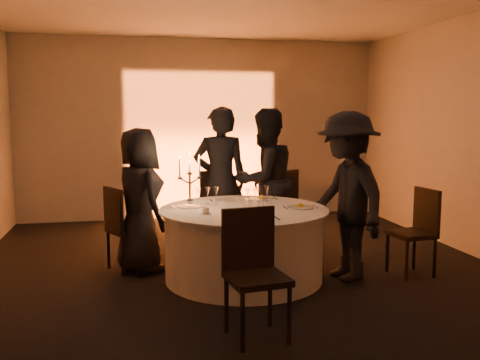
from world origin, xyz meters
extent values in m
plane|color=black|center=(0.00, 0.00, 0.00)|extent=(7.00, 7.00, 0.00)
plane|color=beige|center=(0.00, 3.50, 1.50)|extent=(7.00, 0.00, 7.00)
plane|color=beige|center=(0.00, -3.50, 1.50)|extent=(7.00, 0.00, 7.00)
cube|color=black|center=(0.00, 3.20, 0.05)|extent=(0.25, 0.12, 0.10)
cylinder|color=black|center=(0.00, 0.00, 0.01)|extent=(0.60, 0.60, 0.03)
cylinder|color=black|center=(0.00, 0.00, 0.38)|extent=(0.20, 0.20, 0.75)
cylinder|color=white|center=(0.00, 0.00, 0.38)|extent=(1.68, 1.68, 0.75)
cylinder|color=white|center=(0.00, 0.00, 0.76)|extent=(1.80, 1.80, 0.02)
cube|color=black|center=(-1.20, 0.62, 0.46)|extent=(0.56, 0.56, 0.05)
cube|color=black|center=(-1.37, 0.53, 0.72)|extent=(0.23, 0.39, 0.48)
cylinder|color=black|center=(-0.96, 0.54, 0.22)|extent=(0.04, 0.04, 0.45)
cylinder|color=black|center=(-1.12, 0.86, 0.22)|extent=(0.04, 0.04, 0.45)
cylinder|color=black|center=(-1.28, 0.38, 0.22)|extent=(0.04, 0.04, 0.45)
cylinder|color=black|center=(-1.44, 0.69, 0.22)|extent=(0.04, 0.04, 0.45)
cube|color=black|center=(-0.04, 1.85, 0.48)|extent=(0.44, 0.44, 0.05)
cube|color=black|center=(-0.04, 1.65, 0.75)|extent=(0.44, 0.05, 0.50)
cylinder|color=black|center=(0.16, 2.03, 0.23)|extent=(0.04, 0.04, 0.47)
cylinder|color=black|center=(-0.22, 2.04, 0.23)|extent=(0.04, 0.04, 0.47)
cylinder|color=black|center=(0.15, 1.66, 0.23)|extent=(0.04, 0.04, 0.47)
cylinder|color=black|center=(-0.23, 1.66, 0.23)|extent=(0.04, 0.04, 0.47)
cube|color=black|center=(0.81, 1.63, 0.48)|extent=(0.59, 0.59, 0.05)
cube|color=black|center=(0.90, 1.46, 0.75)|extent=(0.41, 0.23, 0.50)
cylinder|color=black|center=(0.89, 1.89, 0.23)|extent=(0.04, 0.04, 0.47)
cylinder|color=black|center=(0.56, 1.72, 0.23)|extent=(0.04, 0.04, 0.47)
cylinder|color=black|center=(1.06, 1.55, 0.23)|extent=(0.04, 0.04, 0.47)
cylinder|color=black|center=(0.73, 1.38, 0.23)|extent=(0.04, 0.04, 0.47)
cube|color=black|center=(1.83, -0.23, 0.46)|extent=(0.47, 0.47, 0.05)
cube|color=black|center=(2.02, -0.20, 0.71)|extent=(0.09, 0.42, 0.48)
cylinder|color=black|center=(1.64, -0.07, 0.22)|extent=(0.04, 0.04, 0.45)
cylinder|color=black|center=(1.68, -0.43, 0.22)|extent=(0.04, 0.04, 0.45)
cylinder|color=black|center=(1.99, -0.03, 0.22)|extent=(0.04, 0.04, 0.45)
cylinder|color=black|center=(2.03, -0.38, 0.22)|extent=(0.04, 0.04, 0.45)
cube|color=black|center=(-0.22, -1.52, 0.49)|extent=(0.51, 0.51, 0.05)
cube|color=black|center=(-0.24, -1.32, 0.77)|extent=(0.45, 0.10, 0.51)
cylinder|color=black|center=(-0.38, -1.74, 0.24)|extent=(0.04, 0.04, 0.48)
cylinder|color=black|center=(0.00, -1.69, 0.24)|extent=(0.04, 0.04, 0.48)
cylinder|color=black|center=(-0.43, -1.36, 0.24)|extent=(0.04, 0.04, 0.48)
cylinder|color=black|center=(-0.05, -1.31, 0.24)|extent=(0.04, 0.04, 0.48)
imported|color=black|center=(-1.08, 0.51, 0.81)|extent=(0.80, 0.93, 1.62)
imported|color=black|center=(-0.07, 1.10, 0.93)|extent=(0.70, 0.48, 1.86)
imported|color=black|center=(0.50, 1.06, 0.92)|extent=(1.10, 1.01, 1.84)
imported|color=black|center=(1.08, -0.20, 0.90)|extent=(0.87, 1.26, 1.80)
cylinder|color=silver|center=(-0.55, 0.20, 0.78)|extent=(0.27, 0.27, 0.01)
cube|color=silver|center=(-0.72, 0.20, 0.78)|extent=(0.01, 0.17, 0.01)
cube|color=silver|center=(-0.38, 0.20, 0.78)|extent=(0.02, 0.17, 0.01)
cylinder|color=silver|center=(-0.10, 0.54, 0.78)|extent=(0.25, 0.25, 0.01)
cube|color=silver|center=(-0.27, 0.54, 0.78)|extent=(0.02, 0.17, 0.01)
cube|color=silver|center=(0.07, 0.54, 0.78)|extent=(0.01, 0.17, 0.01)
cylinder|color=silver|center=(0.32, 0.53, 0.78)|extent=(0.28, 0.28, 0.01)
cube|color=silver|center=(0.15, 0.53, 0.78)|extent=(0.02, 0.17, 0.01)
cube|color=silver|center=(0.49, 0.53, 0.78)|extent=(0.02, 0.17, 0.01)
sphere|color=yellow|center=(0.32, 0.53, 0.82)|extent=(0.07, 0.07, 0.07)
cylinder|color=silver|center=(0.60, -0.09, 0.78)|extent=(0.28, 0.28, 0.01)
cube|color=silver|center=(0.43, -0.09, 0.78)|extent=(0.02, 0.17, 0.01)
cube|color=silver|center=(0.77, -0.09, 0.78)|extent=(0.01, 0.17, 0.01)
sphere|color=yellow|center=(0.60, -0.09, 0.82)|extent=(0.07, 0.07, 0.07)
cylinder|color=silver|center=(0.03, -0.62, 0.78)|extent=(0.27, 0.27, 0.01)
cube|color=silver|center=(-0.14, -0.62, 0.78)|extent=(0.02, 0.17, 0.01)
cube|color=silver|center=(0.20, -0.62, 0.78)|extent=(0.02, 0.17, 0.01)
sphere|color=yellow|center=(0.03, -0.62, 0.82)|extent=(0.07, 0.07, 0.07)
cylinder|color=silver|center=(-0.44, -0.22, 0.77)|extent=(0.11, 0.11, 0.01)
cylinder|color=silver|center=(-0.44, -0.22, 0.81)|extent=(0.07, 0.07, 0.06)
cylinder|color=silver|center=(-0.55, 0.20, 0.78)|extent=(0.12, 0.12, 0.02)
sphere|color=silver|center=(-0.55, 0.20, 0.84)|extent=(0.07, 0.07, 0.07)
cylinder|color=silver|center=(-0.55, 0.20, 0.96)|extent=(0.02, 0.02, 0.32)
cylinder|color=silver|center=(-0.55, 0.20, 1.13)|extent=(0.05, 0.05, 0.03)
cylinder|color=white|center=(-0.55, 0.20, 1.24)|extent=(0.02, 0.02, 0.21)
cone|color=orange|center=(-0.55, 0.20, 1.37)|extent=(0.02, 0.02, 0.03)
cylinder|color=silver|center=(-0.60, 0.20, 1.05)|extent=(0.12, 0.02, 0.08)
cylinder|color=silver|center=(-0.65, 0.20, 1.09)|extent=(0.05, 0.05, 0.03)
cylinder|color=white|center=(-0.65, 0.20, 1.20)|extent=(0.02, 0.02, 0.21)
cone|color=orange|center=(-0.65, 0.20, 1.32)|extent=(0.02, 0.02, 0.03)
cylinder|color=silver|center=(-0.50, 0.20, 1.05)|extent=(0.12, 0.02, 0.08)
cylinder|color=silver|center=(-0.45, 0.20, 1.09)|extent=(0.05, 0.05, 0.03)
cylinder|color=white|center=(-0.45, 0.20, 1.20)|extent=(0.02, 0.02, 0.21)
cone|color=orange|center=(-0.45, 0.20, 1.32)|extent=(0.02, 0.02, 0.03)
cylinder|color=white|center=(0.34, 0.34, 0.77)|extent=(0.06, 0.06, 0.01)
cylinder|color=white|center=(0.34, 0.34, 0.83)|extent=(0.01, 0.01, 0.10)
cone|color=white|center=(0.34, 0.34, 0.92)|extent=(0.07, 0.07, 0.09)
cylinder|color=white|center=(-0.34, 0.34, 0.77)|extent=(0.06, 0.06, 0.01)
cylinder|color=white|center=(-0.34, 0.34, 0.83)|extent=(0.01, 0.01, 0.10)
cone|color=white|center=(-0.34, 0.34, 0.92)|extent=(0.07, 0.07, 0.09)
cylinder|color=white|center=(0.08, 0.17, 0.77)|extent=(0.06, 0.06, 0.01)
cylinder|color=white|center=(0.08, 0.17, 0.83)|extent=(0.01, 0.01, 0.10)
cone|color=white|center=(0.08, 0.17, 0.92)|extent=(0.07, 0.07, 0.09)
cylinder|color=white|center=(0.17, 0.16, 0.77)|extent=(0.06, 0.06, 0.01)
cylinder|color=white|center=(0.17, 0.16, 0.83)|extent=(0.01, 0.01, 0.10)
cone|color=white|center=(0.17, 0.16, 0.92)|extent=(0.07, 0.07, 0.09)
cylinder|color=white|center=(-0.24, 0.35, 0.77)|extent=(0.06, 0.06, 0.01)
cylinder|color=white|center=(-0.24, 0.35, 0.83)|extent=(0.01, 0.01, 0.10)
cone|color=white|center=(-0.24, 0.35, 0.92)|extent=(0.07, 0.07, 0.09)
cylinder|color=white|center=(-0.45, 0.31, 0.77)|extent=(0.06, 0.06, 0.01)
cylinder|color=white|center=(-0.45, 0.31, 0.83)|extent=(0.01, 0.01, 0.10)
cone|color=white|center=(-0.45, 0.31, 0.92)|extent=(0.07, 0.07, 0.09)
cylinder|color=white|center=(0.01, -0.06, 0.82)|extent=(0.07, 0.07, 0.09)
cylinder|color=white|center=(0.33, 0.21, 0.82)|extent=(0.07, 0.07, 0.09)
cylinder|color=white|center=(0.18, -0.05, 0.82)|extent=(0.07, 0.07, 0.09)
cylinder|color=white|center=(-0.04, -0.34, 0.82)|extent=(0.07, 0.07, 0.09)
camera|label=1|loc=(-1.16, -5.47, 1.79)|focal=40.00mm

